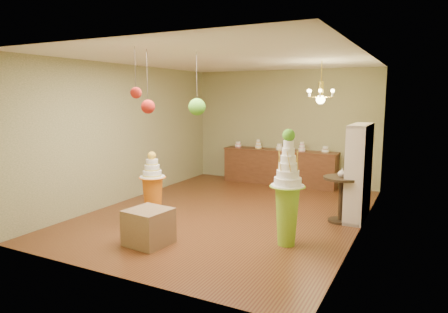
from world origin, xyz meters
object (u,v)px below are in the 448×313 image
at_px(sideboard, 279,166).
at_px(pedestal_orange, 153,194).
at_px(round_table, 341,193).
at_px(pedestal_green, 287,200).

bearing_deg(sideboard, pedestal_orange, -102.82).
relative_size(sideboard, round_table, 3.57).
bearing_deg(pedestal_orange, round_table, 28.09).
bearing_deg(round_table, pedestal_orange, -151.91).
bearing_deg(pedestal_orange, sideboard, 77.18).
distance_m(pedestal_green, pedestal_orange, 2.54).
height_order(pedestal_orange, round_table, pedestal_orange).
height_order(pedestal_green, pedestal_orange, pedestal_green).
distance_m(sideboard, round_table, 3.31).
bearing_deg(sideboard, pedestal_green, -69.09).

